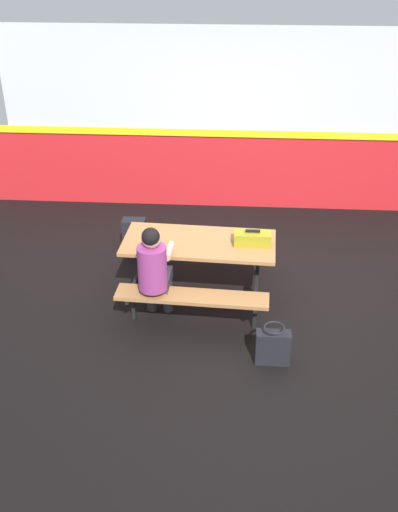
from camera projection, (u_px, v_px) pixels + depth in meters
ground_plane at (234, 299)px, 6.77m from camera, size 10.00×10.00×0.02m
accent_backdrop at (239, 126)px, 8.34m from camera, size 8.00×0.14×2.60m
picnic_table_main at (199, 254)px, 6.50m from camera, size 1.72×1.63×0.74m
student_nearer at (154, 268)px, 5.99m from camera, size 0.38×0.53×1.21m
toolbox_grey at (252, 238)px, 6.32m from camera, size 0.40×0.18×0.18m
backpack_dark at (134, 235)px, 7.66m from camera, size 0.30×0.22×0.44m
tote_bag_bright at (273, 347)px, 5.70m from camera, size 0.34×0.21×0.43m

